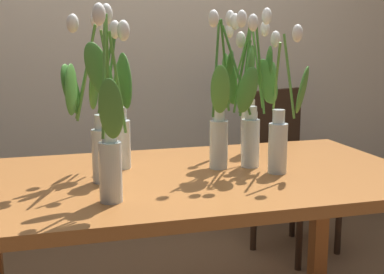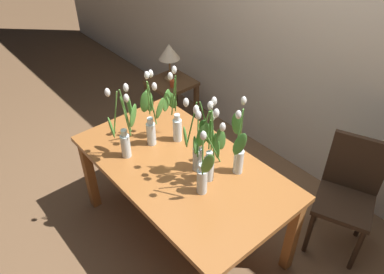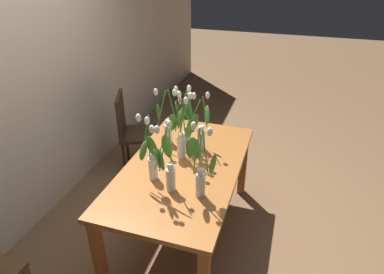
# 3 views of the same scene
# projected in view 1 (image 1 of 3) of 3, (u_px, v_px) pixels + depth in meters

# --- Properties ---
(room_wall_rear) EXTENTS (9.00, 0.10, 2.70)m
(room_wall_rear) POSITION_uv_depth(u_px,v_px,m) (128.00, 16.00, 3.08)
(room_wall_rear) COLOR beige
(room_wall_rear) RESTS_ON ground
(dining_table) EXTENTS (1.60, 0.90, 0.74)m
(dining_table) POSITION_uv_depth(u_px,v_px,m) (195.00, 198.00, 1.86)
(dining_table) COLOR #A3602D
(dining_table) RESTS_ON ground
(tulip_vase_0) EXTENTS (0.15, 0.18, 0.57)m
(tulip_vase_0) POSITION_uv_depth(u_px,v_px,m) (114.00, 119.00, 1.89)
(tulip_vase_0) COLOR silver
(tulip_vase_0) RESTS_ON dining_table
(tulip_vase_1) EXTENTS (0.20, 0.22, 0.59)m
(tulip_vase_1) POSITION_uv_depth(u_px,v_px,m) (248.00, 104.00, 1.91)
(tulip_vase_1) COLOR silver
(tulip_vase_1) RESTS_ON dining_table
(tulip_vase_2) EXTENTS (0.20, 0.24, 0.58)m
(tulip_vase_2) POSITION_uv_depth(u_px,v_px,m) (224.00, 111.00, 1.89)
(tulip_vase_2) COLOR silver
(tulip_vase_2) RESTS_ON dining_table
(tulip_vase_3) EXTENTS (0.23, 0.20, 0.54)m
(tulip_vase_3) POSITION_uv_depth(u_px,v_px,m) (249.00, 111.00, 2.12)
(tulip_vase_3) COLOR silver
(tulip_vase_3) RESTS_ON dining_table
(tulip_vase_4) EXTENTS (0.24, 0.14, 0.56)m
(tulip_vase_4) POSITION_uv_depth(u_px,v_px,m) (96.00, 120.00, 1.72)
(tulip_vase_4) COLOR silver
(tulip_vase_4) RESTS_ON dining_table
(tulip_vase_5) EXTENTS (0.18, 0.20, 0.52)m
(tulip_vase_5) POSITION_uv_depth(u_px,v_px,m) (280.00, 123.00, 1.84)
(tulip_vase_5) COLOR silver
(tulip_vase_5) RESTS_ON dining_table
(tulip_vase_6) EXTENTS (0.16, 0.23, 0.58)m
(tulip_vase_6) POSITION_uv_depth(u_px,v_px,m) (111.00, 129.00, 1.50)
(tulip_vase_6) COLOR silver
(tulip_vase_6) RESTS_ON dining_table
(dining_chair) EXTENTS (0.52, 0.52, 0.93)m
(dining_chair) POSITION_uv_depth(u_px,v_px,m) (287.00, 161.00, 2.96)
(dining_chair) COLOR #382619
(dining_chair) RESTS_ON ground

